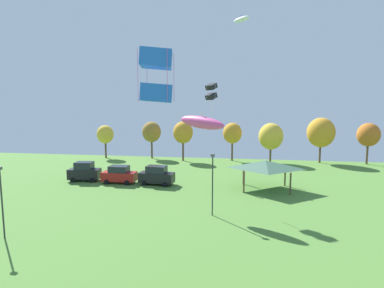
% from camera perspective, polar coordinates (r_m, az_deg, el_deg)
% --- Properties ---
extents(kite_flying_1, '(1.85, 1.81, 2.59)m').
position_cam_1_polar(kite_flying_1, '(15.20, -6.77, 12.70)').
color(kite_flying_1, blue).
extents(kite_flying_3, '(2.27, 2.27, 0.83)m').
position_cam_1_polar(kite_flying_3, '(39.88, 9.37, 22.38)').
color(kite_flying_3, white).
extents(kite_flying_4, '(5.47, 4.15, 2.03)m').
position_cam_1_polar(kite_flying_4, '(30.23, 1.83, 4.13)').
color(kite_flying_4, '#E54C93').
extents(kite_flying_5, '(1.38, 1.42, 3.91)m').
position_cam_1_polar(kite_flying_5, '(33.17, 3.69, 9.95)').
color(kite_flying_5, black).
extents(parked_car_leftmost, '(4.37, 2.40, 2.65)m').
position_cam_1_polar(parked_car_leftmost, '(43.73, -19.81, -5.00)').
color(parked_car_leftmost, black).
rests_on(parked_car_leftmost, ground).
extents(parked_car_second_from_left, '(4.51, 2.11, 2.34)m').
position_cam_1_polar(parked_car_second_from_left, '(41.23, -13.70, -5.67)').
color(parked_car_second_from_left, maroon).
rests_on(parked_car_second_from_left, ground).
extents(parked_car_third_from_left, '(4.68, 2.28, 2.49)m').
position_cam_1_polar(parked_car_third_from_left, '(39.49, -6.76, -5.97)').
color(parked_car_third_from_left, black).
rests_on(parked_car_third_from_left, ground).
extents(park_pavilion, '(6.84, 5.28, 3.60)m').
position_cam_1_polar(park_pavilion, '(37.82, 13.88, -3.82)').
color(park_pavilion, brown).
rests_on(park_pavilion, ground).
extents(light_post_0, '(0.36, 0.20, 5.78)m').
position_cam_1_polar(light_post_0, '(27.83, 3.93, -7.03)').
color(light_post_0, '#2D2D33').
rests_on(light_post_0, ground).
extents(light_post_1, '(0.36, 0.20, 5.61)m').
position_cam_1_polar(light_post_1, '(27.16, -32.51, -8.64)').
color(light_post_1, '#2D2D33').
rests_on(light_post_1, ground).
extents(treeline_tree_0, '(3.30, 3.30, 6.57)m').
position_cam_1_polar(treeline_tree_0, '(62.25, -16.20, 1.75)').
color(treeline_tree_0, brown).
rests_on(treeline_tree_0, ground).
extents(treeline_tree_1, '(3.71, 3.71, 7.30)m').
position_cam_1_polar(treeline_tree_1, '(60.01, -7.71, 2.27)').
color(treeline_tree_1, brown).
rests_on(treeline_tree_1, ground).
extents(treeline_tree_2, '(3.74, 3.74, 7.45)m').
position_cam_1_polar(treeline_tree_2, '(56.30, -1.72, 2.16)').
color(treeline_tree_2, brown).
rests_on(treeline_tree_2, ground).
extents(treeline_tree_3, '(3.56, 3.56, 7.22)m').
position_cam_1_polar(treeline_tree_3, '(57.05, 7.70, 2.03)').
color(treeline_tree_3, brown).
rests_on(treeline_tree_3, ground).
extents(treeline_tree_4, '(4.40, 4.40, 7.26)m').
position_cam_1_polar(treeline_tree_4, '(56.40, 14.80, 1.40)').
color(treeline_tree_4, brown).
rests_on(treeline_tree_4, ground).
extents(treeline_tree_5, '(4.88, 4.88, 8.24)m').
position_cam_1_polar(treeline_tree_5, '(59.12, 23.35, 2.01)').
color(treeline_tree_5, brown).
rests_on(treeline_tree_5, ground).
extents(treeline_tree_6, '(3.79, 3.79, 7.36)m').
position_cam_1_polar(treeline_tree_6, '(61.39, 30.57, 1.50)').
color(treeline_tree_6, brown).
rests_on(treeline_tree_6, ground).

